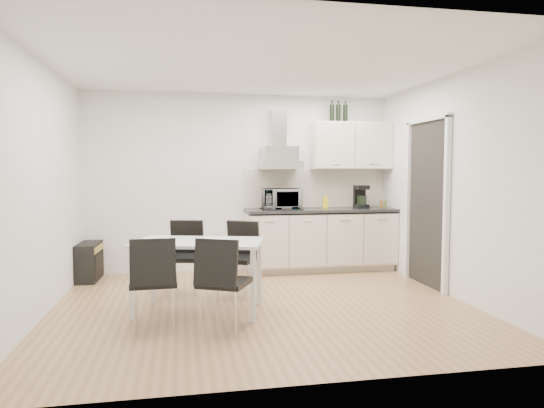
# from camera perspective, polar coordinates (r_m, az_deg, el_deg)

# --- Properties ---
(ground) EXTENTS (4.50, 4.50, 0.00)m
(ground) POSITION_cam_1_polar(r_m,az_deg,el_deg) (5.44, -1.07, -11.86)
(ground) COLOR tan
(ground) RESTS_ON ground
(wall_back) EXTENTS (4.50, 0.10, 2.60)m
(wall_back) POSITION_cam_1_polar(r_m,az_deg,el_deg) (7.21, -3.73, 2.52)
(wall_back) COLOR white
(wall_back) RESTS_ON ground
(wall_front) EXTENTS (4.50, 0.10, 2.60)m
(wall_front) POSITION_cam_1_polar(r_m,az_deg,el_deg) (3.28, 4.71, 0.74)
(wall_front) COLOR white
(wall_front) RESTS_ON ground
(wall_left) EXTENTS (0.10, 4.00, 2.60)m
(wall_left) POSITION_cam_1_polar(r_m,az_deg,el_deg) (5.34, -25.63, 1.62)
(wall_left) COLOR white
(wall_left) RESTS_ON ground
(wall_right) EXTENTS (0.10, 4.00, 2.60)m
(wall_right) POSITION_cam_1_polar(r_m,az_deg,el_deg) (6.03, 20.52, 1.98)
(wall_right) COLOR white
(wall_right) RESTS_ON ground
(ceiling) EXTENTS (4.50, 4.50, 0.00)m
(ceiling) POSITION_cam_1_polar(r_m,az_deg,el_deg) (5.35, -1.11, 16.03)
(ceiling) COLOR white
(ceiling) RESTS_ON wall_back
(doorway) EXTENTS (0.08, 1.04, 2.10)m
(doorway) POSITION_cam_1_polar(r_m,az_deg,el_deg) (6.50, 17.66, -0.03)
(doorway) COLOR white
(doorway) RESTS_ON ground
(kitchenette) EXTENTS (2.22, 0.64, 2.52)m
(kitchenette) POSITION_cam_1_polar(r_m,az_deg,el_deg) (7.22, 5.92, -1.23)
(kitchenette) COLOR beige
(kitchenette) RESTS_ON ground
(dining_table) EXTENTS (1.45, 1.05, 0.75)m
(dining_table) POSITION_cam_1_polar(r_m,az_deg,el_deg) (5.14, -8.58, -5.29)
(dining_table) COLOR white
(dining_table) RESTS_ON ground
(chair_far_left) EXTENTS (0.54, 0.59, 0.88)m
(chair_far_left) POSITION_cam_1_polar(r_m,az_deg,el_deg) (5.87, -10.34, -6.32)
(chair_far_left) COLOR black
(chair_far_left) RESTS_ON ground
(chair_far_right) EXTENTS (0.63, 0.65, 0.88)m
(chair_far_right) POSITION_cam_1_polar(r_m,az_deg,el_deg) (5.72, -4.13, -6.55)
(chair_far_right) COLOR black
(chair_far_right) RESTS_ON ground
(chair_near_left) EXTENTS (0.46, 0.51, 0.88)m
(chair_near_left) POSITION_cam_1_polar(r_m,az_deg,el_deg) (4.69, -13.72, -9.00)
(chair_near_left) COLOR black
(chair_near_left) RESTS_ON ground
(chair_near_right) EXTENTS (0.62, 0.64, 0.88)m
(chair_near_right) POSITION_cam_1_polar(r_m,az_deg,el_deg) (4.55, -5.63, -9.30)
(chair_near_right) COLOR black
(chair_near_right) RESTS_ON ground
(guitar_amp) EXTENTS (0.29, 0.62, 0.51)m
(guitar_amp) POSITION_cam_1_polar(r_m,az_deg,el_deg) (7.03, -20.71, -6.35)
(guitar_amp) COLOR black
(guitar_amp) RESTS_ON ground
(floor_speaker) EXTENTS (0.22, 0.21, 0.28)m
(floor_speaker) POSITION_cam_1_polar(r_m,az_deg,el_deg) (7.19, -13.36, -6.87)
(floor_speaker) COLOR black
(floor_speaker) RESTS_ON ground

